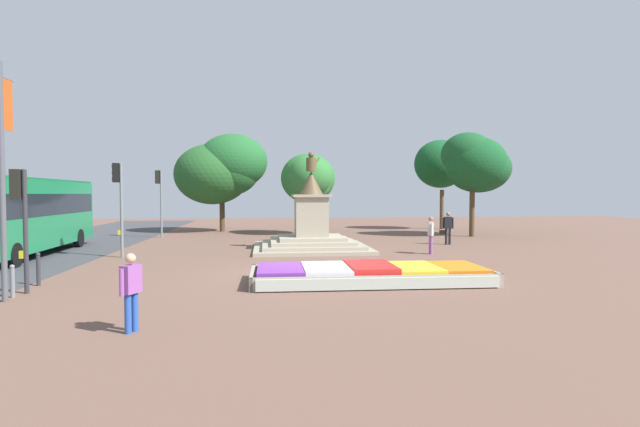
{
  "coord_description": "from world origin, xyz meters",
  "views": [
    {
      "loc": [
        -1.34,
        -16.19,
        2.68
      ],
      "look_at": [
        0.82,
        3.63,
        1.88
      ],
      "focal_mm": 28.0,
      "sensor_mm": 36.0,
      "label": 1
    }
  ],
  "objects_px": {
    "pedestrian_crossing_plaza": "(431,232)",
    "traffic_light_mid_block": "(119,193)",
    "traffic_light_near_crossing": "(21,208)",
    "traffic_light_far_corner": "(159,191)",
    "flower_planter": "(370,274)",
    "statue_monument": "(311,231)",
    "kerb_bollard_mid_b": "(38,268)",
    "city_bus": "(19,212)",
    "pedestrian_with_handbag": "(448,226)",
    "kerb_bollard_mid_a": "(12,280)",
    "banner_pole": "(2,169)",
    "pedestrian_near_planter": "(131,287)"
  },
  "relations": [
    {
      "from": "traffic_light_mid_block",
      "to": "traffic_light_far_corner",
      "type": "distance_m",
      "value": 9.44
    },
    {
      "from": "traffic_light_near_crossing",
      "to": "traffic_light_mid_block",
      "type": "bearing_deg",
      "value": 87.01
    },
    {
      "from": "banner_pole",
      "to": "pedestrian_near_planter",
      "type": "relative_size",
      "value": 3.85
    },
    {
      "from": "kerb_bollard_mid_b",
      "to": "pedestrian_near_planter",
      "type": "bearing_deg",
      "value": -53.21
    },
    {
      "from": "kerb_bollard_mid_b",
      "to": "banner_pole",
      "type": "bearing_deg",
      "value": -86.1
    },
    {
      "from": "traffic_light_mid_block",
      "to": "banner_pole",
      "type": "distance_m",
      "value": 8.57
    },
    {
      "from": "city_bus",
      "to": "kerb_bollard_mid_b",
      "type": "xyz_separation_m",
      "value": [
        3.74,
        -6.95,
        -1.4
      ]
    },
    {
      "from": "kerb_bollard_mid_b",
      "to": "flower_planter",
      "type": "bearing_deg",
      "value": -2.92
    },
    {
      "from": "pedestrian_with_handbag",
      "to": "pedestrian_crossing_plaza",
      "type": "relative_size",
      "value": 1.03
    },
    {
      "from": "statue_monument",
      "to": "pedestrian_near_planter",
      "type": "height_order",
      "value": "statue_monument"
    },
    {
      "from": "flower_planter",
      "to": "traffic_light_far_corner",
      "type": "bearing_deg",
      "value": 120.21
    },
    {
      "from": "city_bus",
      "to": "pedestrian_near_planter",
      "type": "relative_size",
      "value": 7.63
    },
    {
      "from": "statue_monument",
      "to": "traffic_light_mid_block",
      "type": "distance_m",
      "value": 8.7
    },
    {
      "from": "traffic_light_near_crossing",
      "to": "pedestrian_crossing_plaza",
      "type": "bearing_deg",
      "value": 27.9
    },
    {
      "from": "traffic_light_near_crossing",
      "to": "traffic_light_mid_block",
      "type": "relative_size",
      "value": 0.84
    },
    {
      "from": "traffic_light_near_crossing",
      "to": "traffic_light_far_corner",
      "type": "height_order",
      "value": "traffic_light_far_corner"
    },
    {
      "from": "traffic_light_near_crossing",
      "to": "banner_pole",
      "type": "height_order",
      "value": "banner_pole"
    },
    {
      "from": "pedestrian_near_planter",
      "to": "pedestrian_crossing_plaza",
      "type": "height_order",
      "value": "pedestrian_crossing_plaza"
    },
    {
      "from": "pedestrian_with_handbag",
      "to": "kerb_bollard_mid_a",
      "type": "bearing_deg",
      "value": -143.79
    },
    {
      "from": "pedestrian_crossing_plaza",
      "to": "city_bus",
      "type": "bearing_deg",
      "value": 177.26
    },
    {
      "from": "banner_pole",
      "to": "kerb_bollard_mid_b",
      "type": "relative_size",
      "value": 6.06
    },
    {
      "from": "flower_planter",
      "to": "traffic_light_far_corner",
      "type": "distance_m",
      "value": 19.04
    },
    {
      "from": "city_bus",
      "to": "kerb_bollard_mid_b",
      "type": "relative_size",
      "value": 12.02
    },
    {
      "from": "traffic_light_far_corner",
      "to": "kerb_bollard_mid_b",
      "type": "height_order",
      "value": "traffic_light_far_corner"
    },
    {
      "from": "flower_planter",
      "to": "traffic_light_near_crossing",
      "type": "height_order",
      "value": "traffic_light_near_crossing"
    },
    {
      "from": "banner_pole",
      "to": "pedestrian_near_planter",
      "type": "distance_m",
      "value": 5.53
    },
    {
      "from": "statue_monument",
      "to": "traffic_light_near_crossing",
      "type": "xyz_separation_m",
      "value": [
        -8.64,
        -9.65,
        1.42
      ]
    },
    {
      "from": "traffic_light_near_crossing",
      "to": "pedestrian_near_planter",
      "type": "xyz_separation_m",
      "value": [
        3.9,
        -4.17,
        -1.42
      ]
    },
    {
      "from": "pedestrian_with_handbag",
      "to": "pedestrian_near_planter",
      "type": "bearing_deg",
      "value": -128.2
    },
    {
      "from": "kerb_bollard_mid_a",
      "to": "kerb_bollard_mid_b",
      "type": "height_order",
      "value": "kerb_bollard_mid_b"
    },
    {
      "from": "traffic_light_mid_block",
      "to": "kerb_bollard_mid_b",
      "type": "xyz_separation_m",
      "value": [
        -0.48,
        -6.37,
        -2.19
      ]
    },
    {
      "from": "kerb_bollard_mid_a",
      "to": "flower_planter",
      "type": "bearing_deg",
      "value": 7.1
    },
    {
      "from": "statue_monument",
      "to": "traffic_light_far_corner",
      "type": "xyz_separation_m",
      "value": [
        -8.54,
        7.33,
        1.96
      ]
    },
    {
      "from": "banner_pole",
      "to": "traffic_light_near_crossing",
      "type": "bearing_deg",
      "value": 93.22
    },
    {
      "from": "traffic_light_mid_block",
      "to": "pedestrian_near_planter",
      "type": "relative_size",
      "value": 2.57
    },
    {
      "from": "flower_planter",
      "to": "traffic_light_far_corner",
      "type": "xyz_separation_m",
      "value": [
        -9.49,
        16.3,
        2.6
      ]
    },
    {
      "from": "statue_monument",
      "to": "traffic_light_mid_block",
      "type": "height_order",
      "value": "statue_monument"
    },
    {
      "from": "flower_planter",
      "to": "kerb_bollard_mid_b",
      "type": "distance_m",
      "value": 9.7
    },
    {
      "from": "statue_monument",
      "to": "kerb_bollard_mid_b",
      "type": "height_order",
      "value": "statue_monument"
    },
    {
      "from": "pedestrian_crossing_plaza",
      "to": "banner_pole",
      "type": "bearing_deg",
      "value": -148.79
    },
    {
      "from": "flower_planter",
      "to": "pedestrian_crossing_plaza",
      "type": "bearing_deg",
      "value": 57.94
    },
    {
      "from": "traffic_light_near_crossing",
      "to": "kerb_bollard_mid_a",
      "type": "relative_size",
      "value": 3.87
    },
    {
      "from": "pedestrian_with_handbag",
      "to": "kerb_bollard_mid_b",
      "type": "bearing_deg",
      "value": -148.09
    },
    {
      "from": "flower_planter",
      "to": "statue_monument",
      "type": "relative_size",
      "value": 1.33
    },
    {
      "from": "pedestrian_crossing_plaza",
      "to": "traffic_light_mid_block",
      "type": "bearing_deg",
      "value": 178.87
    },
    {
      "from": "traffic_light_mid_block",
      "to": "pedestrian_crossing_plaza",
      "type": "bearing_deg",
      "value": -1.13
    },
    {
      "from": "statue_monument",
      "to": "flower_planter",
      "type": "bearing_deg",
      "value": -83.92
    },
    {
      "from": "traffic_light_near_crossing",
      "to": "banner_pole",
      "type": "distance_m",
      "value": 1.42
    },
    {
      "from": "traffic_light_mid_block",
      "to": "kerb_bollard_mid_a",
      "type": "relative_size",
      "value": 4.59
    },
    {
      "from": "city_bus",
      "to": "kerb_bollard_mid_a",
      "type": "bearing_deg",
      "value": -66.06
    }
  ]
}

